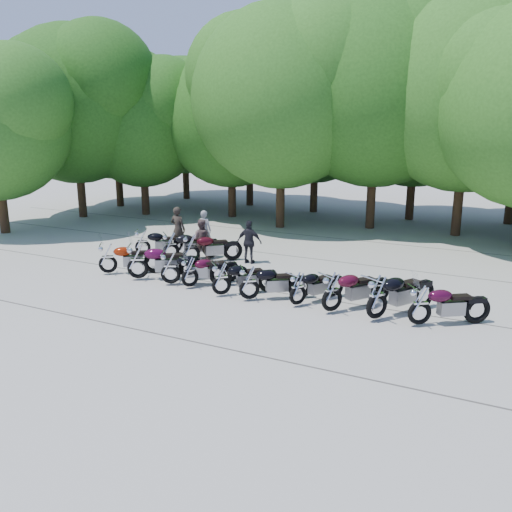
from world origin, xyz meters
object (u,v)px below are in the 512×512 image
at_px(motorcycle_1, 137,260).
at_px(motorcycle_4, 221,278).
at_px(motorcycle_2, 170,267).
at_px(rider_2, 249,242).
at_px(rider_0, 178,229).
at_px(rider_1, 201,239).
at_px(motorcycle_0, 108,257).
at_px(motorcycle_11, 171,245).
at_px(rider_3, 204,230).
at_px(motorcycle_9, 420,304).
at_px(motorcycle_5, 249,282).
at_px(motorcycle_12, 191,247).
at_px(motorcycle_10, 143,241).
at_px(motorcycle_8, 377,296).
at_px(motorcycle_6, 298,287).
at_px(motorcycle_3, 190,271).
at_px(motorcycle_7, 332,291).

height_order(motorcycle_1, motorcycle_4, motorcycle_1).
distance_m(motorcycle_2, rider_2, 3.82).
xyz_separation_m(rider_0, rider_1, (1.57, -0.71, -0.14)).
xyz_separation_m(motorcycle_0, rider_1, (1.74, 3.35, 0.16)).
height_order(motorcycle_11, rider_3, rider_3).
xyz_separation_m(motorcycle_9, rider_2, (-6.99, 3.73, 0.19)).
relative_size(motorcycle_4, motorcycle_5, 0.99).
height_order(motorcycle_11, motorcycle_12, motorcycle_12).
bearing_deg(motorcycle_10, motorcycle_8, -132.76).
height_order(motorcycle_4, motorcycle_10, motorcycle_10).
height_order(motorcycle_2, rider_0, rider_0).
bearing_deg(motorcycle_10, motorcycle_4, -145.86).
relative_size(motorcycle_1, motorcycle_2, 1.09).
relative_size(motorcycle_10, motorcycle_11, 0.96).
bearing_deg(motorcycle_9, rider_0, 32.86).
bearing_deg(motorcycle_6, motorcycle_8, -154.85).
bearing_deg(motorcycle_3, motorcycle_5, -153.16).
bearing_deg(motorcycle_11, motorcycle_5, -167.13).
relative_size(rider_1, rider_3, 0.95).
relative_size(motorcycle_5, motorcycle_11, 0.97).
bearing_deg(rider_3, rider_1, 114.30).
relative_size(motorcycle_4, motorcycle_12, 0.95).
height_order(motorcycle_3, motorcycle_4, motorcycle_4).
bearing_deg(rider_2, motorcycle_2, 67.48).
bearing_deg(motorcycle_2, motorcycle_5, -119.93).
bearing_deg(motorcycle_10, motorcycle_7, -134.77).
bearing_deg(rider_3, motorcycle_8, 146.58).
distance_m(motorcycle_1, motorcycle_7, 6.92).
relative_size(motorcycle_0, motorcycle_5, 1.03).
bearing_deg(motorcycle_11, motorcycle_12, -138.06).
relative_size(motorcycle_8, motorcycle_12, 1.12).
height_order(motorcycle_5, motorcycle_11, motorcycle_11).
relative_size(motorcycle_1, motorcycle_7, 1.06).
xyz_separation_m(motorcycle_4, motorcycle_5, (0.97, -0.00, 0.01)).
xyz_separation_m(motorcycle_10, rider_2, (4.28, 0.97, 0.22)).
bearing_deg(motorcycle_8, motorcycle_3, 28.92).
distance_m(motorcycle_5, rider_2, 4.41).
bearing_deg(motorcycle_2, motorcycle_10, 24.87).
distance_m(motorcycle_11, rider_1, 1.18).
distance_m(motorcycle_3, motorcycle_12, 3.08).
bearing_deg(motorcycle_5, rider_1, 11.82).
bearing_deg(rider_1, motorcycle_7, 132.30).
bearing_deg(rider_2, motorcycle_8, 139.59).
distance_m(motorcycle_3, motorcycle_9, 7.25).
bearing_deg(motorcycle_12, motorcycle_8, -154.78).
distance_m(motorcycle_0, motorcycle_6, 7.23).
bearing_deg(rider_0, rider_1, 157.30).
bearing_deg(motorcycle_8, motorcycle_0, 29.34).
bearing_deg(motorcycle_7, motorcycle_12, 11.63).
bearing_deg(motorcycle_3, motorcycle_10, -0.33).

